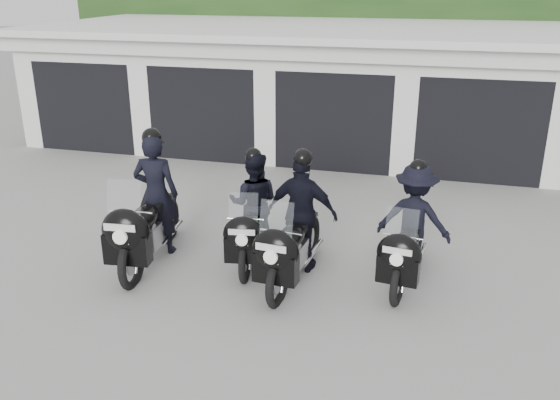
% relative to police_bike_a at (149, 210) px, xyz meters
% --- Properties ---
extents(ground, '(80.00, 80.00, 0.00)m').
position_rel_police_bike_a_xyz_m(ground, '(1.85, -0.27, -0.82)').
color(ground, gray).
rests_on(ground, ground).
extents(garage_block, '(16.40, 6.80, 2.96)m').
position_rel_police_bike_a_xyz_m(garage_block, '(1.85, 7.78, 0.60)').
color(garage_block, silver).
rests_on(garage_block, ground).
extents(background_vegetation, '(20.00, 3.90, 5.80)m').
position_rel_police_bike_a_xyz_m(background_vegetation, '(2.22, 12.64, 1.95)').
color(background_vegetation, '#1B3714').
rests_on(background_vegetation, ground).
extents(police_bike_a, '(0.86, 2.38, 2.07)m').
position_rel_police_bike_a_xyz_m(police_bike_a, '(0.00, 0.00, 0.00)').
color(police_bike_a, black).
rests_on(police_bike_a, ground).
extents(police_bike_b, '(0.92, 2.01, 1.76)m').
position_rel_police_bike_a_xyz_m(police_bike_b, '(1.46, 0.54, -0.08)').
color(police_bike_b, black).
rests_on(police_bike_b, ground).
extents(police_bike_c, '(1.10, 2.22, 1.93)m').
position_rel_police_bike_a_xyz_m(police_bike_c, '(2.28, 0.11, -0.01)').
color(police_bike_c, black).
rests_on(police_bike_c, ground).
extents(police_bike_d, '(1.13, 2.05, 1.79)m').
position_rel_police_bike_a_xyz_m(police_bike_d, '(3.86, 0.50, -0.06)').
color(police_bike_d, black).
rests_on(police_bike_d, ground).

